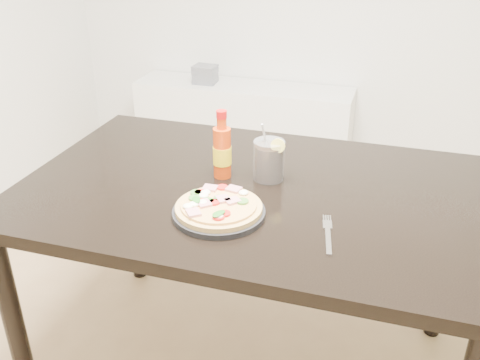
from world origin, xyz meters
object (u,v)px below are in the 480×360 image
(pizza, at_px, (218,206))
(media_console, at_px, (243,122))
(hot_sauce_bottle, at_px, (222,151))
(cola_cup, at_px, (269,161))
(fork, at_px, (328,233))
(dining_table, at_px, (251,210))
(plate, at_px, (219,213))

(pizza, distance_m, media_console, 2.11)
(hot_sauce_bottle, height_order, cola_cup, hot_sauce_bottle)
(cola_cup, xyz_separation_m, fork, (0.23, -0.27, -0.06))
(hot_sauce_bottle, bearing_deg, cola_cup, 10.61)
(hot_sauce_bottle, distance_m, media_console, 1.89)
(dining_table, distance_m, fork, 0.34)
(dining_table, bearing_deg, plate, -101.46)
(media_console, bearing_deg, cola_cup, -70.71)
(plate, relative_size, hot_sauce_bottle, 1.18)
(dining_table, height_order, fork, fork)
(pizza, height_order, cola_cup, cola_cup)
(hot_sauce_bottle, xyz_separation_m, fork, (0.37, -0.24, -0.08))
(dining_table, bearing_deg, fork, -36.98)
(fork, height_order, media_console, fork)
(dining_table, xyz_separation_m, plate, (-0.04, -0.19, 0.09))
(cola_cup, bearing_deg, dining_table, -117.76)
(plate, distance_m, fork, 0.30)
(plate, height_order, cola_cup, cola_cup)
(plate, relative_size, cola_cup, 1.38)
(dining_table, distance_m, pizza, 0.23)
(hot_sauce_bottle, distance_m, fork, 0.45)
(plate, xyz_separation_m, fork, (0.30, -0.01, -0.01))
(fork, relative_size, media_console, 0.13)
(fork, xyz_separation_m, media_console, (-0.83, 1.98, -0.50))
(dining_table, height_order, plate, plate)
(dining_table, xyz_separation_m, media_console, (-0.57, 1.78, -0.42))
(pizza, relative_size, cola_cup, 1.29)
(media_console, bearing_deg, dining_table, -72.42)
(pizza, relative_size, media_console, 0.17)
(pizza, bearing_deg, hot_sauce_bottle, 105.71)
(plate, distance_m, pizza, 0.02)
(plate, distance_m, cola_cup, 0.27)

